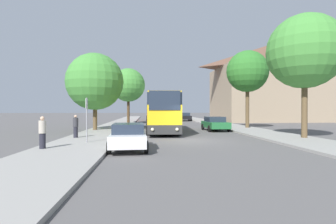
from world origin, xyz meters
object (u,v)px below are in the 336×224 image
Objects in this scene: bus_front at (163,112)px; bus_middle at (158,112)px; tree_right_near at (305,52)px; tree_right_mid at (247,72)px; parked_car_right_far at (185,117)px; bus_stop_sign at (87,115)px; parked_car_right_near at (215,123)px; pedestrian_waiting_near at (42,132)px; tree_left_far at (128,85)px; tree_left_near at (95,82)px; bus_rear at (154,111)px; parked_car_left_curb at (128,136)px; pedestrian_waiting_far at (76,126)px.

bus_front reaches higher than bus_middle.
tree_right_near is 10.37m from tree_right_mid.
parked_car_right_far is 1.49× the size of bus_stop_sign.
bus_front reaches higher than parked_car_right_near.
pedestrian_waiting_near is 0.20× the size of tree_left_far.
bus_rear is at bearing 75.80° from tree_left_near.
pedestrian_waiting_near is at bearing -179.73° from parked_car_left_curb.
pedestrian_waiting_near is (-4.31, -0.21, 0.24)m from parked_car_left_curb.
tree_left_near is at bearing 172.70° from bus_front.
tree_left_far is 0.93× the size of tree_right_near.
bus_stop_sign reaches higher than parked_car_left_curb.
tree_left_far reaches higher than bus_front.
tree_left_far reaches higher than pedestrian_waiting_far.
bus_rear is 13.77m from tree_left_far.
tree_left_far is (2.28, 20.02, 4.77)m from pedestrian_waiting_far.
tree_right_mid is (-0.07, 10.37, 0.09)m from tree_right_near.
tree_right_near is (16.14, -8.34, 1.38)m from tree_left_near.
pedestrian_waiting_near is at bearing -138.76° from tree_right_mid.
bus_rear is 26.27m from parked_car_right_near.
tree_left_near is (0.23, 12.27, 3.87)m from pedestrian_waiting_near.
parked_car_right_far is (8.04, 34.59, 0.06)m from parked_car_left_curb.
bus_rear is 37.66m from parked_car_left_curb.
bus_rear is 2.70× the size of parked_car_right_near.
bus_rear reaches higher than bus_stop_sign.
tree_right_mid is (3.96, -20.51, 5.51)m from parked_car_right_far.
tree_left_near is 18.22m from tree_right_near.
parked_car_right_near is at bearing 12.01° from bus_front.
bus_stop_sign is at bearing -118.34° from bus_front.
tree_right_mid reaches higher than tree_left_near.
tree_left_near is 0.93× the size of tree_left_far.
bus_stop_sign is (-10.45, -9.68, 1.07)m from parked_car_right_near.
bus_rear is 7.14× the size of pedestrian_waiting_near.
tree_right_mid reaches higher than parked_car_left_curb.
bus_rear is 35.71m from bus_stop_sign.
pedestrian_waiting_far is 8.06m from tree_left_near.
parked_car_right_near is 0.50× the size of tree_right_near.
tree_left_near reaches higher than pedestrian_waiting_near.
bus_front is 2.85× the size of parked_car_right_far.
pedestrian_waiting_far is at bearing 126.52° from parked_car_left_curb.
pedestrian_waiting_far is at bearing -150.46° from tree_right_mid.
pedestrian_waiting_far reaches higher than parked_car_right_far.
tree_right_near is at bearing 116.30° from parked_car_right_near.
bus_front is 1.32× the size of tree_right_near.
parked_car_right_near is at bearing -0.79° from tree_left_near.
tree_left_far is (-4.29, 1.20, 3.87)m from bus_middle.
tree_right_mid is at bearing -43.85° from bus_middle.
parked_car_right_far is at bearing -26.18° from bus_rear.
pedestrian_waiting_far is at bearing 116.62° from bus_stop_sign.
bus_stop_sign is 19.38m from tree_right_mid.
pedestrian_waiting_near is 1.02× the size of pedestrian_waiting_far.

